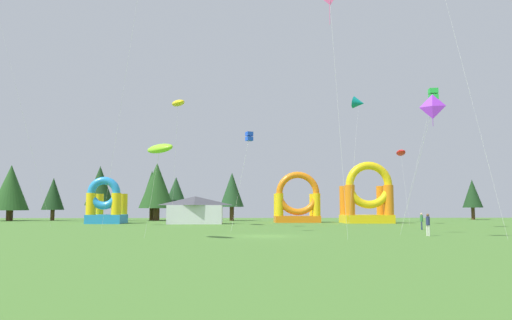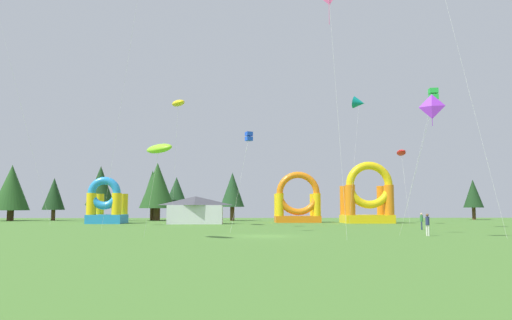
# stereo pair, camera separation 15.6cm
# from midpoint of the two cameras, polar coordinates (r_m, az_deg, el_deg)

# --- Properties ---
(ground_plane) EXTENTS (120.00, 120.00, 0.00)m
(ground_plane) POSITION_cam_midpoint_polar(r_m,az_deg,el_deg) (37.45, 1.00, -8.73)
(ground_plane) COLOR #47752D
(kite_blue_box) EXTENTS (1.93, 1.07, 8.70)m
(kite_blue_box) POSITION_cam_midpoint_polar(r_m,az_deg,el_deg) (43.40, -0.72, 2.70)
(kite_blue_box) COLOR blue
(kite_blue_box) RESTS_ON ground_plane
(kite_purple_diamond) EXTENTS (1.92, 4.38, 9.89)m
(kite_purple_diamond) POSITION_cam_midpoint_polar(r_m,az_deg,el_deg) (37.63, 19.60, 5.69)
(kite_purple_diamond) COLOR purple
(kite_purple_diamond) RESTS_ON ground_plane
(kite_lime_parafoil) EXTENTS (2.81, 3.23, 6.66)m
(kite_lime_parafoil) POSITION_cam_midpoint_polar(r_m,az_deg,el_deg) (34.72, -10.92, 1.29)
(kite_lime_parafoil) COLOR #8CD826
(kite_lime_parafoil) RESTS_ON ground_plane
(kite_green_box) EXTENTS (4.02, 0.95, 14.27)m
(kite_green_box) POSITION_cam_midpoint_polar(r_m,az_deg,el_deg) (54.55, 19.73, 7.11)
(kite_green_box) COLOR green
(kite_green_box) RESTS_ON ground_plane
(kite_teal_delta) EXTENTS (4.18, 6.87, 17.67)m
(kite_teal_delta) POSITION_cam_midpoint_polar(r_m,az_deg,el_deg) (71.56, 11.79, 6.43)
(kite_teal_delta) COLOR #0C7F7A
(kite_teal_delta) RESTS_ON ground_plane
(kite_yellow_parafoil) EXTENTS (2.46, 4.52, 14.67)m
(kite_yellow_parafoil) POSITION_cam_midpoint_polar(r_m,az_deg,el_deg) (58.10, -8.83, 6.45)
(kite_yellow_parafoil) COLOR yellow
(kite_yellow_parafoil) RESTS_ON ground_plane
(kite_red_parafoil) EXTENTS (1.36, 4.82, 9.60)m
(kite_red_parafoil) POSITION_cam_midpoint_polar(r_m,az_deg,el_deg) (66.10, 16.37, 0.81)
(kite_red_parafoil) COLOR red
(kite_red_parafoil) RESTS_ON ground_plane
(person_midfield) EXTENTS (0.41, 0.41, 1.67)m
(person_midfield) POSITION_cam_midpoint_polar(r_m,az_deg,el_deg) (39.85, 19.16, -6.80)
(person_midfield) COLOR silver
(person_midfield) RESTS_ON ground_plane
(person_near_camera) EXTENTS (0.37, 0.37, 1.59)m
(person_near_camera) POSITION_cam_midpoint_polar(r_m,az_deg,el_deg) (50.24, 18.53, -6.51)
(person_near_camera) COLOR navy
(person_near_camera) RESTS_ON ground_plane
(inflatable_yellow_castle) EXTENTS (6.21, 3.94, 7.00)m
(inflatable_yellow_castle) POSITION_cam_midpoint_polar(r_m,az_deg,el_deg) (69.42, 4.85, -5.07)
(inflatable_yellow_castle) COLOR orange
(inflatable_yellow_castle) RESTS_ON ground_plane
(inflatable_red_slide) EXTENTS (4.45, 4.91, 6.02)m
(inflatable_red_slide) POSITION_cam_midpoint_polar(r_m,az_deg,el_deg) (67.92, -16.70, -5.20)
(inflatable_red_slide) COLOR #268CD8
(inflatable_red_slide) RESTS_ON ground_plane
(inflatable_orange_dome) EXTENTS (6.46, 4.69, 8.13)m
(inflatable_orange_dome) POSITION_cam_midpoint_polar(r_m,az_deg,el_deg) (68.14, 12.74, -4.54)
(inflatable_orange_dome) COLOR yellow
(inflatable_orange_dome) RESTS_ON ground_plane
(festival_tent) EXTENTS (6.87, 3.30, 3.51)m
(festival_tent) POSITION_cam_midpoint_polar(r_m,az_deg,el_deg) (64.14, -6.89, -5.72)
(festival_tent) COLOR silver
(festival_tent) RESTS_ON ground_plane
(tree_row_0) EXTENTS (5.55, 5.55, 8.72)m
(tree_row_0) POSITION_cam_midpoint_polar(r_m,az_deg,el_deg) (86.69, -26.17, -2.87)
(tree_row_0) COLOR #4C331E
(tree_row_0) RESTS_ON ground_plane
(tree_row_1) EXTENTS (3.47, 3.47, 6.78)m
(tree_row_1) POSITION_cam_midpoint_polar(r_m,az_deg,el_deg) (85.54, -22.10, -3.63)
(tree_row_1) COLOR #4C331E
(tree_row_1) RESTS_ON ground_plane
(tree_row_2) EXTENTS (4.47, 4.47, 8.48)m
(tree_row_2) POSITION_cam_midpoint_polar(r_m,az_deg,el_deg) (80.73, -17.34, -2.85)
(tree_row_2) COLOR #4C331E
(tree_row_2) RESTS_ON ground_plane
(tree_row_3) EXTENTS (3.23, 3.23, 8.01)m
(tree_row_3) POSITION_cam_midpoint_polar(r_m,az_deg,el_deg) (82.13, -11.75, -3.08)
(tree_row_3) COLOR #4C331E
(tree_row_3) RESTS_ON ground_plane
(tree_row_4) EXTENTS (5.58, 5.58, 9.13)m
(tree_row_4) POSITION_cam_midpoint_polar(r_m,az_deg,el_deg) (80.38, -11.19, -2.90)
(tree_row_4) COLOR #4C331E
(tree_row_4) RESTS_ON ground_plane
(tree_row_5) EXTENTS (3.60, 3.60, 7.10)m
(tree_row_5) POSITION_cam_midpoint_polar(r_m,az_deg,el_deg) (83.55, -9.05, -3.54)
(tree_row_5) COLOR #4C331E
(tree_row_5) RESTS_ON ground_plane
(tree_row_6) EXTENTS (3.76, 3.76, 7.56)m
(tree_row_6) POSITION_cam_midpoint_polar(r_m,az_deg,el_deg) (78.36, -2.67, -3.45)
(tree_row_6) COLOR #4C331E
(tree_row_6) RESTS_ON ground_plane
(tree_row_7) EXTENTS (3.27, 3.27, 6.79)m
(tree_row_7) POSITION_cam_midpoint_polar(r_m,az_deg,el_deg) (92.34, 23.67, -3.56)
(tree_row_7) COLOR #4C331E
(tree_row_7) RESTS_ON ground_plane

